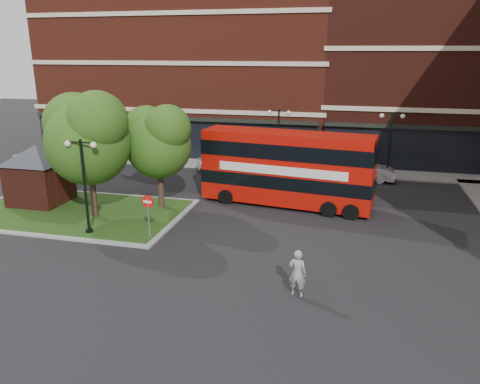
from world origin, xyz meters
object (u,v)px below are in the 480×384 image
(woman, at_px, (297,273))
(car_white, at_px, (361,170))
(bus, at_px, (287,164))
(car_silver, at_px, (227,162))

(woman, distance_m, car_white, 18.17)
(bus, distance_m, woman, 11.29)
(car_silver, relative_size, car_white, 0.96)
(bus, bearing_deg, woman, -71.40)
(woman, bearing_deg, bus, -69.75)
(bus, height_order, car_white, bus)
(bus, height_order, car_silver, bus)
(car_silver, height_order, car_white, car_white)
(bus, height_order, woman, bus)
(car_silver, bearing_deg, woman, -164.13)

